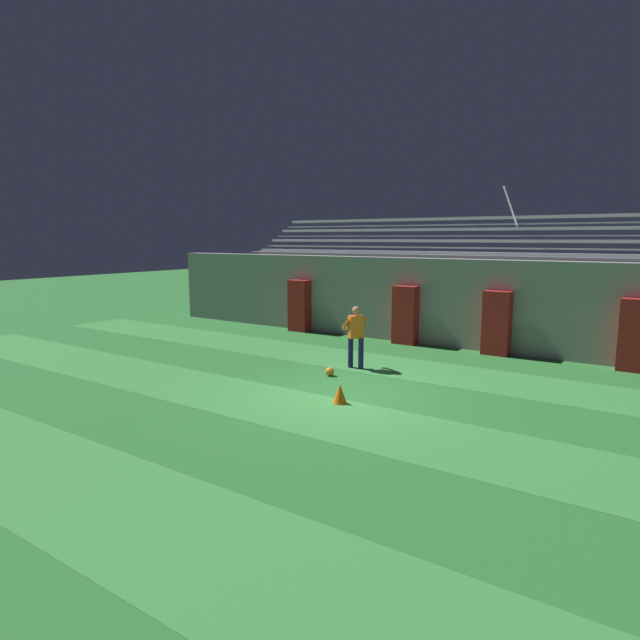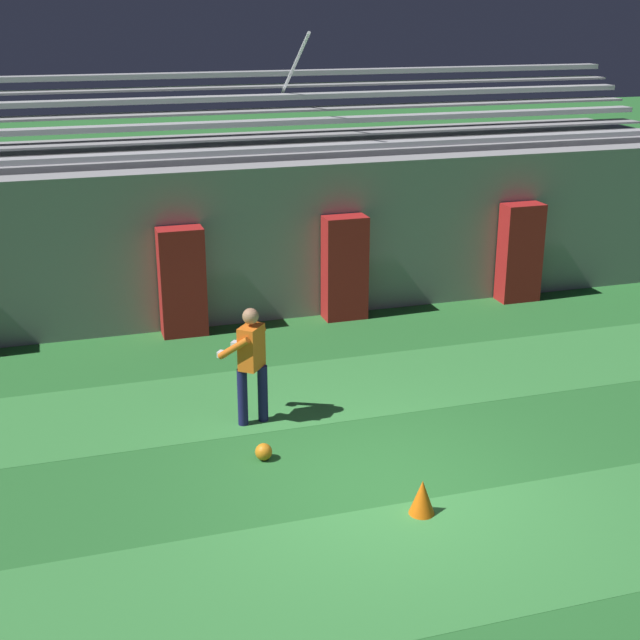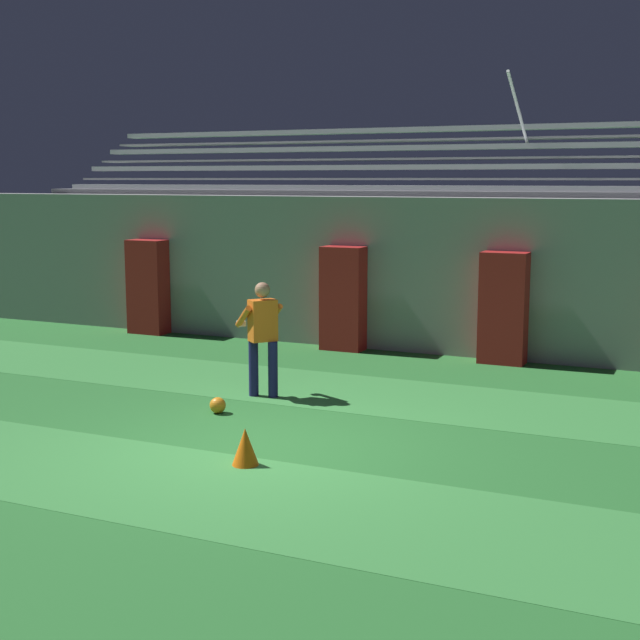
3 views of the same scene
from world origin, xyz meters
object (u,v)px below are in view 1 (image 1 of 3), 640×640
padding_pillar_far_right (636,335)px  soccer_ball (330,372)px  padding_pillar_gate_right (497,323)px  goalkeeper (356,333)px  padding_pillar_gate_left (405,315)px  padding_pillar_far_left (299,306)px  traffic_cone (340,394)px

padding_pillar_far_right → soccer_ball: size_ratio=8.67×
padding_pillar_gate_right → padding_pillar_far_right: size_ratio=1.00×
goalkeeper → padding_pillar_far_right: bearing=31.3°
padding_pillar_gate_left → padding_pillar_far_right: (6.53, 0.00, 0.00)m
padding_pillar_gate_right → padding_pillar_gate_left: bearing=180.0°
padding_pillar_gate_right → padding_pillar_far_left: size_ratio=1.00×
padding_pillar_gate_left → soccer_ball: (0.23, -4.87, -0.84)m
padding_pillar_gate_right → padding_pillar_far_left: (-7.27, 0.00, 0.00)m
padding_pillar_gate_left → padding_pillar_far_right: 6.53m
goalkeeper → soccer_ball: 1.39m
padding_pillar_far_right → soccer_ball: (-6.30, -4.87, -0.84)m
padding_pillar_gate_left → soccer_ball: size_ratio=8.67×
goalkeeper → soccer_ball: size_ratio=7.59×
padding_pillar_gate_left → traffic_cone: padding_pillar_gate_left is taller
padding_pillar_gate_right → padding_pillar_far_left: 7.27m
padding_pillar_gate_right → goalkeeper: padding_pillar_gate_right is taller
padding_pillar_gate_right → padding_pillar_far_left: bearing=180.0°
padding_pillar_gate_right → goalkeeper: size_ratio=1.14×
padding_pillar_far_left → traffic_cone: size_ratio=4.54×
padding_pillar_gate_left → padding_pillar_far_left: bearing=180.0°
padding_pillar_far_left → traffic_cone: bearing=-48.1°
padding_pillar_far_right → padding_pillar_far_left: bearing=180.0°
padding_pillar_gate_left → padding_pillar_gate_right: same height
padding_pillar_gate_right → traffic_cone: (-1.32, -6.64, -0.74)m
padding_pillar_gate_right → traffic_cone: 6.81m
goalkeeper → traffic_cone: bearing=-65.5°
padding_pillar_far_left → soccer_ball: (4.54, -4.87, -0.84)m
padding_pillar_gate_left → traffic_cone: 6.88m
padding_pillar_gate_left → soccer_ball: padding_pillar_gate_left is taller
soccer_ball → padding_pillar_far_right: bearing=37.7°
padding_pillar_far_left → soccer_ball: 6.71m
padding_pillar_far_left → soccer_ball: padding_pillar_far_left is taller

